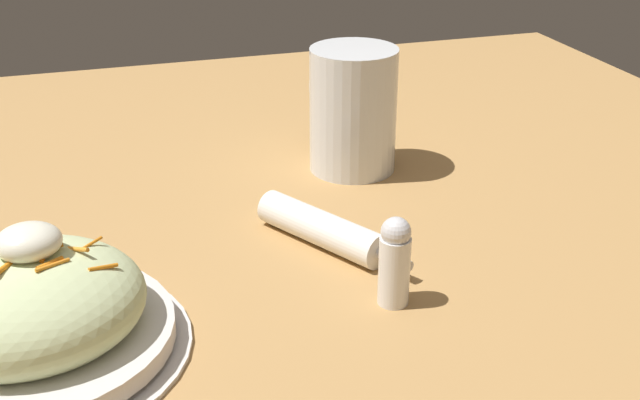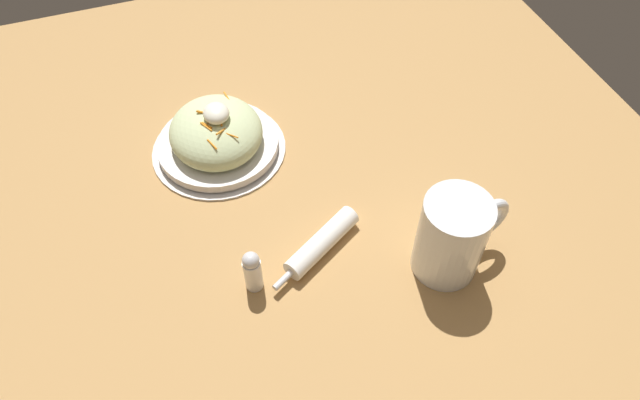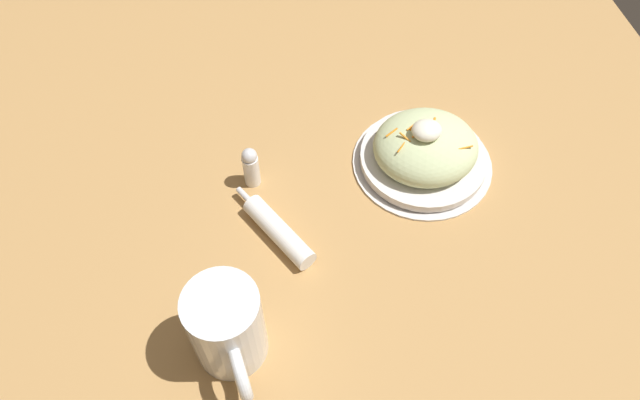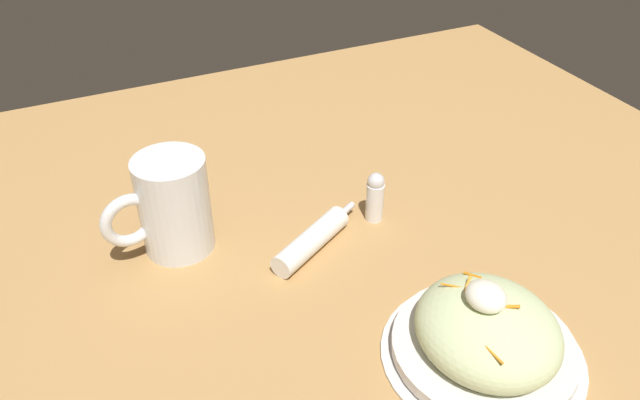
# 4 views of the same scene
# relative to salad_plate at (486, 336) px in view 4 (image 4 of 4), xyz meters

# --- Properties ---
(ground_plane) EXTENTS (1.43, 1.43, 0.00)m
(ground_plane) POSITION_rel_salad_plate_xyz_m (0.19, 0.05, -0.03)
(ground_plane) COLOR #B2844C
(salad_plate) EXTENTS (0.24, 0.24, 0.11)m
(salad_plate) POSITION_rel_salad_plate_xyz_m (0.00, 0.00, 0.00)
(salad_plate) COLOR silver
(salad_plate) RESTS_ON ground_plane
(beer_mug) EXTENTS (0.10, 0.15, 0.14)m
(beer_mug) POSITION_rel_salad_plate_xyz_m (0.35, 0.27, 0.03)
(beer_mug) COLOR white
(beer_mug) RESTS_ON ground_plane
(napkin_roll) EXTENTS (0.11, 0.17, 0.03)m
(napkin_roll) POSITION_rel_salad_plate_xyz_m (0.26, 0.10, -0.02)
(napkin_roll) COLOR white
(napkin_roll) RESTS_ON ground_plane
(salt_shaker) EXTENTS (0.03, 0.03, 0.08)m
(salt_shaker) POSITION_rel_salad_plate_xyz_m (0.29, -0.02, 0.01)
(salt_shaker) COLOR white
(salt_shaker) RESTS_ON ground_plane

